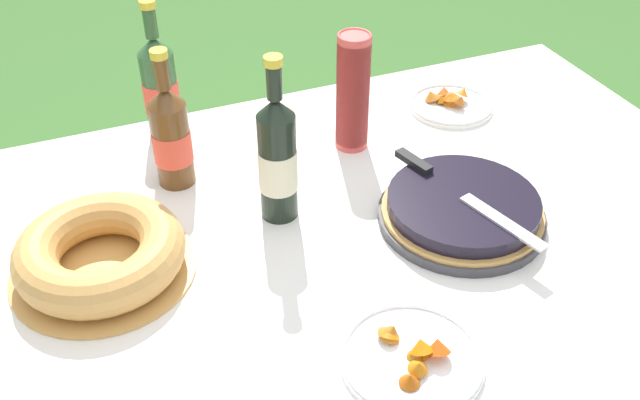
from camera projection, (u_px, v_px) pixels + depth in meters
garden_table at (363, 251)px, 1.41m from camera, size 1.61×1.09×0.66m
tablecloth at (364, 233)px, 1.38m from camera, size 1.62×1.10×0.10m
berry_tart at (462, 210)px, 1.37m from camera, size 0.32×0.32×0.06m
serving_knife at (453, 188)px, 1.37m from camera, size 0.12×0.37×0.01m
bundt_cake at (100, 253)px, 1.25m from camera, size 0.33×0.33×0.09m
cup_stack at (353, 93)px, 1.53m from camera, size 0.07×0.07×0.27m
cider_bottle_green at (160, 88)px, 1.57m from camera, size 0.08×0.08×0.32m
cider_bottle_amber at (171, 137)px, 1.43m from camera, size 0.08×0.08×0.30m
juice_bottle_red at (277, 159)px, 1.33m from camera, size 0.07×0.07×0.34m
snack_plate_right at (450, 103)px, 1.73m from camera, size 0.20×0.20×0.05m
snack_plate_far at (412, 356)px, 1.11m from camera, size 0.23×0.23×0.06m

